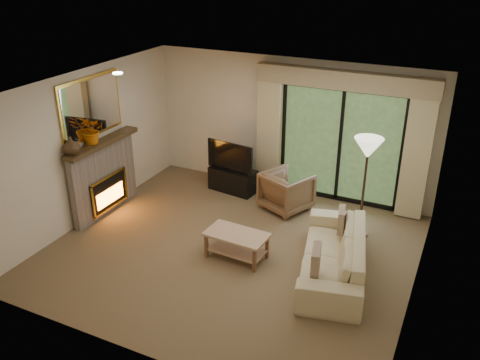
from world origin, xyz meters
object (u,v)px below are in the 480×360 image
at_px(armchair, 287,191).
at_px(coffee_table, 237,245).
at_px(media_console, 233,180).
at_px(sofa, 333,253).

distance_m(armchair, coffee_table, 1.85).
height_order(media_console, armchair, armchair).
bearing_deg(media_console, coffee_table, -54.81).
bearing_deg(coffee_table, sofa, 13.04).
bearing_deg(coffee_table, armchair, 89.56).
relative_size(armchair, coffee_table, 0.83).
distance_m(media_console, coffee_table, 2.38).
distance_m(sofa, coffee_table, 1.47).
bearing_deg(sofa, armchair, -152.88).
xyz_separation_m(media_console, armchair, (1.22, -0.27, 0.13)).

